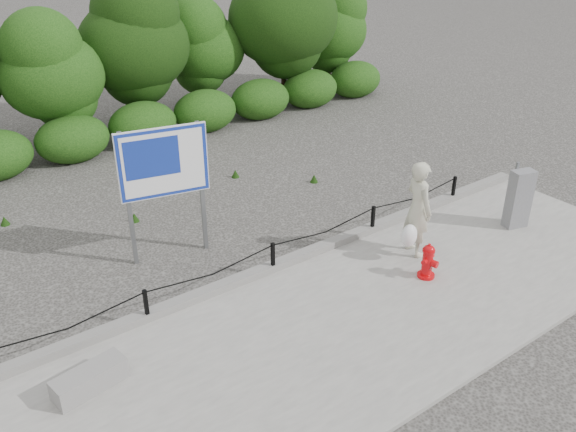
% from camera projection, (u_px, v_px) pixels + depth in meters
% --- Properties ---
extents(ground, '(90.00, 90.00, 0.00)m').
position_uv_depth(ground, '(273.00, 275.00, 11.32)').
color(ground, '#2D2B28').
rests_on(ground, ground).
extents(sidewalk, '(14.00, 4.00, 0.08)m').
position_uv_depth(sidewalk, '(344.00, 327.00, 9.87)').
color(sidewalk, gray).
rests_on(sidewalk, ground).
extents(curb, '(14.00, 0.22, 0.14)m').
position_uv_depth(curb, '(271.00, 267.00, 11.28)').
color(curb, slate).
rests_on(curb, sidewalk).
extents(chain_barrier, '(10.06, 0.06, 0.60)m').
position_uv_depth(chain_barrier, '(273.00, 254.00, 11.10)').
color(chain_barrier, black).
rests_on(chain_barrier, sidewalk).
extents(treeline, '(20.22, 3.73, 5.03)m').
position_uv_depth(treeline, '(114.00, 47.00, 16.95)').
color(treeline, black).
rests_on(treeline, ground).
extents(fire_hydrant, '(0.39, 0.40, 0.68)m').
position_uv_depth(fire_hydrant, '(428.00, 261.00, 10.97)').
color(fire_hydrant, red).
rests_on(fire_hydrant, sidewalk).
extents(pedestrian, '(0.82, 0.78, 1.90)m').
position_uv_depth(pedestrian, '(418.00, 210.00, 11.44)').
color(pedestrian, beige).
rests_on(pedestrian, sidewalk).
extents(concrete_block, '(1.09, 0.53, 0.33)m').
position_uv_depth(concrete_block, '(90.00, 379.00, 8.52)').
color(concrete_block, gray).
rests_on(concrete_block, sidewalk).
extents(utility_cabinet, '(0.53, 0.40, 1.38)m').
position_uv_depth(utility_cabinet, '(519.00, 199.00, 12.55)').
color(utility_cabinet, gray).
rests_on(utility_cabinet, sidewalk).
extents(advertising_sign, '(1.63, 0.46, 2.64)m').
position_uv_depth(advertising_sign, '(163.00, 168.00, 11.03)').
color(advertising_sign, slate).
rests_on(advertising_sign, ground).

